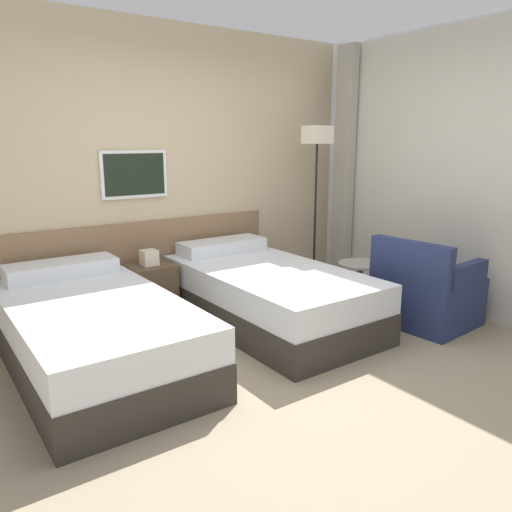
{
  "coord_description": "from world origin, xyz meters",
  "views": [
    {
      "loc": [
        -2.05,
        -2.48,
        1.62
      ],
      "look_at": [
        0.33,
        0.88,
        0.66
      ],
      "focal_mm": 35.0,
      "sensor_mm": 36.0,
      "label": 1
    }
  ],
  "objects_px": {
    "bed_near_window": "(268,294)",
    "floor_lamp": "(317,154)",
    "side_table": "(360,278)",
    "armchair": "(426,294)",
    "bed_near_door": "(94,332)",
    "nightstand": "(151,289)"
  },
  "relations": [
    {
      "from": "bed_near_door",
      "to": "floor_lamp",
      "type": "relative_size",
      "value": 1.16
    },
    {
      "from": "floor_lamp",
      "to": "side_table",
      "type": "distance_m",
      "value": 1.42
    },
    {
      "from": "armchair",
      "to": "nightstand",
      "type": "bearing_deg",
      "value": 45.29
    },
    {
      "from": "bed_near_door",
      "to": "armchair",
      "type": "distance_m",
      "value": 2.83
    },
    {
      "from": "side_table",
      "to": "armchair",
      "type": "distance_m",
      "value": 0.61
    },
    {
      "from": "nightstand",
      "to": "floor_lamp",
      "type": "xyz_separation_m",
      "value": [
        1.83,
        -0.23,
        1.22
      ]
    },
    {
      "from": "nightstand",
      "to": "floor_lamp",
      "type": "height_order",
      "value": "floor_lamp"
    },
    {
      "from": "bed_near_window",
      "to": "side_table",
      "type": "distance_m",
      "value": 0.93
    },
    {
      "from": "bed_near_door",
      "to": "bed_near_window",
      "type": "distance_m",
      "value": 1.57
    },
    {
      "from": "bed_near_window",
      "to": "floor_lamp",
      "type": "height_order",
      "value": "floor_lamp"
    },
    {
      "from": "floor_lamp",
      "to": "armchair",
      "type": "distance_m",
      "value": 1.84
    },
    {
      "from": "floor_lamp",
      "to": "armchair",
      "type": "bearing_deg",
      "value": -86.52
    },
    {
      "from": "nightstand",
      "to": "armchair",
      "type": "distance_m",
      "value": 2.51
    },
    {
      "from": "side_table",
      "to": "floor_lamp",
      "type": "bearing_deg",
      "value": 78.48
    },
    {
      "from": "bed_near_window",
      "to": "armchair",
      "type": "relative_size",
      "value": 2.53
    },
    {
      "from": "bed_near_window",
      "to": "nightstand",
      "type": "relative_size",
      "value": 3.24
    },
    {
      "from": "armchair",
      "to": "bed_near_window",
      "type": "bearing_deg",
      "value": 48.91
    },
    {
      "from": "armchair",
      "to": "floor_lamp",
      "type": "bearing_deg",
      "value": -1.01
    },
    {
      "from": "nightstand",
      "to": "side_table",
      "type": "bearing_deg",
      "value": -32.7
    },
    {
      "from": "nightstand",
      "to": "side_table",
      "type": "relative_size",
      "value": 1.29
    },
    {
      "from": "floor_lamp",
      "to": "side_table",
      "type": "bearing_deg",
      "value": -101.52
    },
    {
      "from": "floor_lamp",
      "to": "side_table",
      "type": "height_order",
      "value": "floor_lamp"
    }
  ]
}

